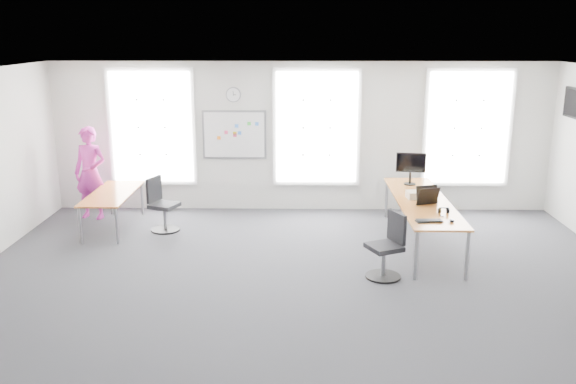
{
  "coord_description": "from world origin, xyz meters",
  "views": [
    {
      "loc": [
        -0.06,
        -8.11,
        3.57
      ],
      "look_at": [
        -0.22,
        1.2,
        1.1
      ],
      "focal_mm": 38.0,
      "sensor_mm": 36.0,
      "label": 1
    }
  ],
  "objects_px": {
    "chair_right": "(387,249)",
    "headphones": "(443,210)",
    "desk_left": "(112,196)",
    "person": "(90,173)",
    "desk_right": "(422,203)",
    "monitor": "(411,166)",
    "keyboard": "(429,221)",
    "chair_left": "(162,207)"
  },
  "relations": [
    {
      "from": "chair_right",
      "to": "headphones",
      "type": "relative_size",
      "value": 5.93
    },
    {
      "from": "desk_left",
      "to": "person",
      "type": "relative_size",
      "value": 1.04
    },
    {
      "from": "desk_right",
      "to": "monitor",
      "type": "bearing_deg",
      "value": 91.3
    },
    {
      "from": "desk_left",
      "to": "monitor",
      "type": "height_order",
      "value": "monitor"
    },
    {
      "from": "desk_right",
      "to": "headphones",
      "type": "bearing_deg",
      "value": -77.17
    },
    {
      "from": "monitor",
      "to": "chair_right",
      "type": "bearing_deg",
      "value": -98.43
    },
    {
      "from": "person",
      "to": "monitor",
      "type": "relative_size",
      "value": 2.99
    },
    {
      "from": "desk_right",
      "to": "keyboard",
      "type": "relative_size",
      "value": 8.09
    },
    {
      "from": "person",
      "to": "desk_left",
      "type": "bearing_deg",
      "value": -34.91
    },
    {
      "from": "desk_left",
      "to": "keyboard",
      "type": "distance_m",
      "value": 5.76
    },
    {
      "from": "person",
      "to": "chair_left",
      "type": "bearing_deg",
      "value": -13.61
    },
    {
      "from": "desk_left",
      "to": "chair_right",
      "type": "distance_m",
      "value": 5.27
    },
    {
      "from": "desk_left",
      "to": "monitor",
      "type": "relative_size",
      "value": 3.1
    },
    {
      "from": "monitor",
      "to": "desk_right",
      "type": "bearing_deg",
      "value": -80.49
    },
    {
      "from": "chair_right",
      "to": "desk_right",
      "type": "bearing_deg",
      "value": 127.03
    },
    {
      "from": "person",
      "to": "desk_right",
      "type": "bearing_deg",
      "value": -0.56
    },
    {
      "from": "headphones",
      "to": "monitor",
      "type": "xyz_separation_m",
      "value": [
        -0.2,
        1.84,
        0.32
      ]
    },
    {
      "from": "desk_left",
      "to": "chair_left",
      "type": "xyz_separation_m",
      "value": [
        0.93,
        -0.1,
        -0.19
      ]
    },
    {
      "from": "desk_right",
      "to": "chair_left",
      "type": "xyz_separation_m",
      "value": [
        -4.61,
        0.69,
        -0.3
      ]
    },
    {
      "from": "desk_left",
      "to": "monitor",
      "type": "distance_m",
      "value": 5.55
    },
    {
      "from": "chair_right",
      "to": "keyboard",
      "type": "xyz_separation_m",
      "value": [
        0.64,
        0.25,
        0.37
      ]
    },
    {
      "from": "desk_left",
      "to": "person",
      "type": "bearing_deg",
      "value": 132.41
    },
    {
      "from": "desk_right",
      "to": "keyboard",
      "type": "xyz_separation_m",
      "value": [
        -0.14,
        -1.21,
        0.06
      ]
    },
    {
      "from": "headphones",
      "to": "monitor",
      "type": "bearing_deg",
      "value": 116.04
    },
    {
      "from": "chair_left",
      "to": "monitor",
      "type": "xyz_separation_m",
      "value": [
        4.59,
        0.38,
        0.72
      ]
    },
    {
      "from": "chair_right",
      "to": "person",
      "type": "bearing_deg",
      "value": -143.29
    },
    {
      "from": "chair_right",
      "to": "headphones",
      "type": "xyz_separation_m",
      "value": [
        0.96,
        0.69,
        0.4
      ]
    },
    {
      "from": "desk_right",
      "to": "chair_right",
      "type": "height_order",
      "value": "chair_right"
    },
    {
      "from": "chair_left",
      "to": "desk_right",
      "type": "bearing_deg",
      "value": -76.93
    },
    {
      "from": "headphones",
      "to": "person",
      "type": "bearing_deg",
      "value": -179.45
    },
    {
      "from": "person",
      "to": "monitor",
      "type": "bearing_deg",
      "value": 9.19
    },
    {
      "from": "desk_right",
      "to": "monitor",
      "type": "distance_m",
      "value": 1.15
    },
    {
      "from": "person",
      "to": "monitor",
      "type": "xyz_separation_m",
      "value": [
        6.12,
        -0.37,
        0.25
      ]
    },
    {
      "from": "desk_right",
      "to": "chair_right",
      "type": "xyz_separation_m",
      "value": [
        -0.78,
        -1.46,
        -0.3
      ]
    },
    {
      "from": "chair_right",
      "to": "keyboard",
      "type": "bearing_deg",
      "value": 86.33
    },
    {
      "from": "desk_left",
      "to": "headphones",
      "type": "bearing_deg",
      "value": -15.22
    },
    {
      "from": "chair_left",
      "to": "person",
      "type": "bearing_deg",
      "value": 85.28
    },
    {
      "from": "desk_right",
      "to": "headphones",
      "type": "relative_size",
      "value": 19.44
    },
    {
      "from": "desk_left",
      "to": "person",
      "type": "height_order",
      "value": "person"
    },
    {
      "from": "person",
      "to": "monitor",
      "type": "height_order",
      "value": "person"
    },
    {
      "from": "person",
      "to": "chair_right",
      "type": "bearing_deg",
      "value": -15.78
    },
    {
      "from": "desk_left",
      "to": "monitor",
      "type": "xyz_separation_m",
      "value": [
        5.52,
        0.28,
        0.53
      ]
    }
  ]
}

